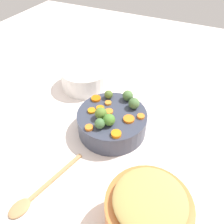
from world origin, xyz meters
TOP-DOWN VIEW (x-y plane):
  - tabletop at (0.00, 0.00)m, footprint 2.40×2.40m
  - serving_bowl_carrots at (-0.02, -0.04)m, footprint 0.26×0.26m
  - metal_pot at (-0.31, -0.27)m, footprint 0.21×0.21m
  - stuffing_mound at (-0.31, -0.27)m, footprint 0.17×0.17m
  - carrot_slice_0 at (-0.02, -0.02)m, footprint 0.04×0.04m
  - carrot_slice_1 at (-0.11, -0.10)m, footprint 0.04×0.04m
  - carrot_slice_2 at (-0.03, -0.11)m, footprint 0.05×0.05m
  - carrot_slice_3 at (0.03, 0.05)m, footprint 0.05×0.05m
  - carrot_slice_4 at (-0.04, 0.04)m, footprint 0.03×0.03m
  - carrot_slice_5 at (0.01, -0.14)m, footprint 0.04×0.04m
  - carrot_slice_6 at (-0.12, -0.00)m, footprint 0.04×0.04m
  - carrot_slice_7 at (-0.02, 0.01)m, footprint 0.04×0.04m
  - carrot_slice_8 at (0.02, -0.00)m, footprint 0.03×0.03m
  - brussels_sprout_0 at (0.08, -0.06)m, footprint 0.04×0.04m
  - brussels_sprout_1 at (-0.10, -0.03)m, footprint 0.04×0.04m
  - brussels_sprout_2 at (0.04, -0.10)m, footprint 0.04×0.04m
  - brussels_sprout_3 at (-0.07, -0.05)m, footprint 0.04×0.04m
  - brussels_sprout_4 at (-0.06, -0.01)m, footprint 0.04×0.04m
  - brussels_sprout_5 at (0.06, 0.01)m, footprint 0.03×0.03m
  - wooden_spoon at (-0.37, 0.05)m, footprint 0.28×0.10m
  - casserole_dish at (0.19, 0.20)m, footprint 0.22×0.22m

SIDE VIEW (x-z plane):
  - tabletop at x=0.00m, z-range 0.00..0.02m
  - wooden_spoon at x=-0.37m, z-range 0.02..0.03m
  - serving_bowl_carrots at x=-0.02m, z-range 0.02..0.10m
  - casserole_dish at x=0.19m, z-range 0.02..0.11m
  - metal_pot at x=-0.31m, z-range 0.02..0.15m
  - carrot_slice_0 at x=-0.02m, z-range 0.10..0.11m
  - carrot_slice_7 at x=-0.02m, z-range 0.10..0.11m
  - carrot_slice_4 at x=-0.04m, z-range 0.10..0.11m
  - carrot_slice_8 at x=0.02m, z-range 0.10..0.11m
  - carrot_slice_2 at x=-0.03m, z-range 0.10..0.11m
  - carrot_slice_3 at x=0.03m, z-range 0.10..0.11m
  - carrot_slice_5 at x=0.01m, z-range 0.10..0.11m
  - carrot_slice_6 at x=-0.12m, z-range 0.10..0.11m
  - carrot_slice_1 at x=-0.11m, z-range 0.10..0.11m
  - brussels_sprout_5 at x=0.06m, z-range 0.10..0.14m
  - brussels_sprout_1 at x=-0.10m, z-range 0.10..0.14m
  - brussels_sprout_0 at x=0.08m, z-range 0.10..0.14m
  - brussels_sprout_2 at x=0.04m, z-range 0.10..0.14m
  - brussels_sprout_3 at x=-0.07m, z-range 0.10..0.15m
  - brussels_sprout_4 at x=-0.06m, z-range 0.10..0.15m
  - stuffing_mound at x=-0.31m, z-range 0.15..0.18m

